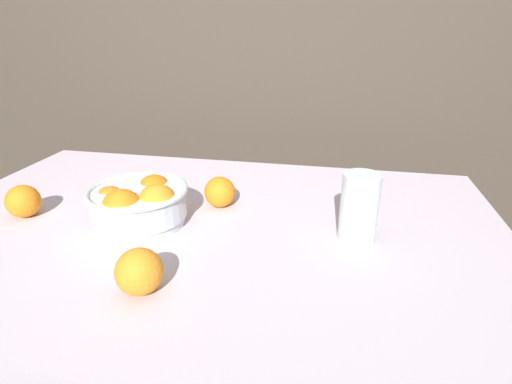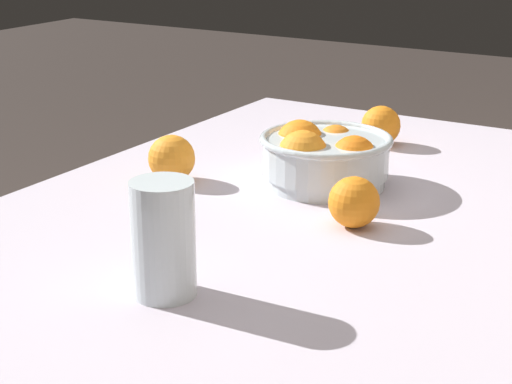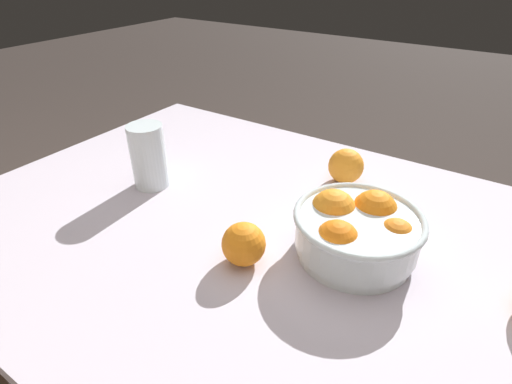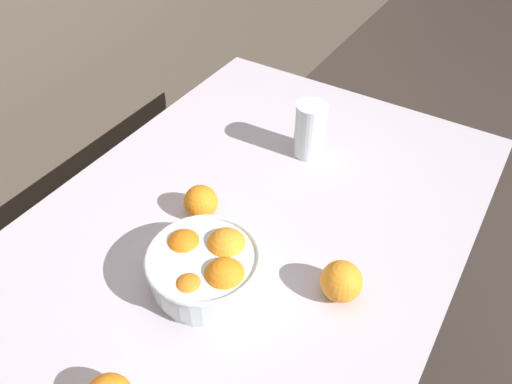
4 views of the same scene
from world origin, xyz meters
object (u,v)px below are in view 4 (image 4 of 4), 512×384
fruit_bowl (206,267)px  orange_loose_aside (201,202)px  orange_loose_front (341,281)px  juice_glass (311,133)px

fruit_bowl → orange_loose_aside: fruit_bowl is taller
fruit_bowl → orange_loose_front: fruit_bowl is taller
orange_loose_front → orange_loose_aside: orange_loose_front is taller
fruit_bowl → orange_loose_aside: size_ratio=2.93×
fruit_bowl → orange_loose_aside: (0.15, 0.13, -0.01)m
orange_loose_aside → orange_loose_front: bearing=-95.9°
juice_glass → orange_loose_aside: juice_glass is taller
orange_loose_front → orange_loose_aside: (0.04, 0.35, -0.00)m
juice_glass → orange_loose_front: (-0.36, -0.25, -0.03)m
fruit_bowl → juice_glass: juice_glass is taller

